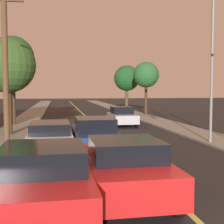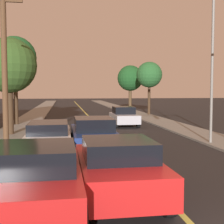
{
  "view_description": "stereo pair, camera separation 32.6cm",
  "coord_description": "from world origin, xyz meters",
  "px_view_note": "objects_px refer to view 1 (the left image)",
  "views": [
    {
      "loc": [
        -2.9,
        -4.34,
        2.79
      ],
      "look_at": [
        0.0,
        12.27,
        1.6
      ],
      "focal_mm": 50.0,
      "sensor_mm": 36.0,
      "label": 1
    },
    {
      "loc": [
        -2.58,
        -4.39,
        2.79
      ],
      "look_at": [
        0.0,
        12.27,
        1.6
      ],
      "focal_mm": 50.0,
      "sensor_mm": 36.0,
      "label": 2
    }
  ],
  "objects_px": {
    "car_near_lane_second": "(95,134)",
    "car_outer_lane_second": "(50,139)",
    "streetlamp_right": "(204,48)",
    "utility_pole_left": "(5,66)",
    "tree_left_far": "(12,58)",
    "tree_right_near": "(127,78)",
    "tree_left_near": "(8,66)",
    "car_outer_lane_front": "(44,181)",
    "car_far_oncoming": "(122,116)",
    "car_near_lane_front": "(124,167)",
    "tree_right_far": "(146,75)"
  },
  "relations": [
    {
      "from": "car_near_lane_second",
      "to": "car_outer_lane_second",
      "type": "relative_size",
      "value": 0.98
    },
    {
      "from": "streetlamp_right",
      "to": "utility_pole_left",
      "type": "relative_size",
      "value": 1.06
    },
    {
      "from": "tree_left_far",
      "to": "tree_right_near",
      "type": "relative_size",
      "value": 1.19
    },
    {
      "from": "car_near_lane_second",
      "to": "tree_left_near",
      "type": "bearing_deg",
      "value": 130.45
    },
    {
      "from": "car_outer_lane_front",
      "to": "tree_left_near",
      "type": "height_order",
      "value": "tree_left_near"
    },
    {
      "from": "car_far_oncoming",
      "to": "car_near_lane_front",
      "type": "bearing_deg",
      "value": 78.44
    },
    {
      "from": "car_outer_lane_front",
      "to": "tree_right_near",
      "type": "height_order",
      "value": "tree_right_near"
    },
    {
      "from": "car_near_lane_front",
      "to": "car_near_lane_second",
      "type": "xyz_separation_m",
      "value": [
        0.0,
        6.48,
        -0.04
      ]
    },
    {
      "from": "car_outer_lane_front",
      "to": "tree_left_far",
      "type": "bearing_deg",
      "value": 99.44
    },
    {
      "from": "tree_left_near",
      "to": "tree_right_far",
      "type": "distance_m",
      "value": 18.44
    },
    {
      "from": "car_near_lane_front",
      "to": "car_outer_lane_second",
      "type": "height_order",
      "value": "car_near_lane_front"
    },
    {
      "from": "car_outer_lane_second",
      "to": "utility_pole_left",
      "type": "bearing_deg",
      "value": 156.57
    },
    {
      "from": "tree_left_near",
      "to": "tree_right_near",
      "type": "height_order",
      "value": "tree_left_near"
    },
    {
      "from": "car_outer_lane_front",
      "to": "tree_left_near",
      "type": "xyz_separation_m",
      "value": [
        -2.59,
        12.81,
        3.38
      ]
    },
    {
      "from": "streetlamp_right",
      "to": "car_near_lane_second",
      "type": "bearing_deg",
      "value": -173.41
    },
    {
      "from": "utility_pole_left",
      "to": "tree_right_far",
      "type": "xyz_separation_m",
      "value": [
        11.72,
        19.19,
        0.64
      ]
    },
    {
      "from": "car_outer_lane_second",
      "to": "utility_pole_left",
      "type": "relative_size",
      "value": 0.73
    },
    {
      "from": "car_outer_lane_second",
      "to": "utility_pole_left",
      "type": "height_order",
      "value": "utility_pole_left"
    },
    {
      "from": "car_near_lane_front",
      "to": "car_far_oncoming",
      "type": "bearing_deg",
      "value": 78.44
    },
    {
      "from": "car_near_lane_front",
      "to": "tree_left_far",
      "type": "distance_m",
      "value": 18.77
    },
    {
      "from": "tree_left_far",
      "to": "tree_left_near",
      "type": "bearing_deg",
      "value": -85.14
    },
    {
      "from": "utility_pole_left",
      "to": "tree_left_near",
      "type": "height_order",
      "value": "utility_pole_left"
    },
    {
      "from": "car_far_oncoming",
      "to": "car_outer_lane_front",
      "type": "bearing_deg",
      "value": 72.84
    },
    {
      "from": "car_near_lane_front",
      "to": "streetlamp_right",
      "type": "xyz_separation_m",
      "value": [
        5.61,
        7.13,
        4.08
      ]
    },
    {
      "from": "tree_right_far",
      "to": "tree_right_near",
      "type": "bearing_deg",
      "value": 101.15
    },
    {
      "from": "car_near_lane_second",
      "to": "car_outer_lane_front",
      "type": "relative_size",
      "value": 1.19
    },
    {
      "from": "car_outer_lane_front",
      "to": "utility_pole_left",
      "type": "bearing_deg",
      "value": 104.42
    },
    {
      "from": "car_near_lane_front",
      "to": "car_outer_lane_front",
      "type": "distance_m",
      "value": 2.2
    },
    {
      "from": "car_outer_lane_front",
      "to": "streetlamp_right",
      "type": "relative_size",
      "value": 0.57
    },
    {
      "from": "utility_pole_left",
      "to": "tree_left_near",
      "type": "xyz_separation_m",
      "value": [
        -0.74,
        5.61,
        0.44
      ]
    },
    {
      "from": "tree_left_near",
      "to": "car_outer_lane_front",
      "type": "bearing_deg",
      "value": -78.56
    },
    {
      "from": "car_near_lane_front",
      "to": "streetlamp_right",
      "type": "relative_size",
      "value": 0.56
    },
    {
      "from": "car_outer_lane_front",
      "to": "tree_right_near",
      "type": "xyz_separation_m",
      "value": [
        8.86,
        31.54,
        3.38
      ]
    },
    {
      "from": "tree_right_near",
      "to": "car_near_lane_front",
      "type": "bearing_deg",
      "value": -102.71
    },
    {
      "from": "tree_left_near",
      "to": "car_outer_lane_second",
      "type": "bearing_deg",
      "value": -67.99
    },
    {
      "from": "car_near_lane_front",
      "to": "utility_pole_left",
      "type": "height_order",
      "value": "utility_pole_left"
    },
    {
      "from": "car_outer_lane_second",
      "to": "utility_pole_left",
      "type": "distance_m",
      "value": 3.63
    },
    {
      "from": "car_outer_lane_front",
      "to": "tree_left_far",
      "type": "distance_m",
      "value": 19.27
    },
    {
      "from": "tree_left_far",
      "to": "tree_right_near",
      "type": "bearing_deg",
      "value": 47.53
    },
    {
      "from": "car_outer_lane_second",
      "to": "car_far_oncoming",
      "type": "relative_size",
      "value": 1.29
    },
    {
      "from": "car_outer_lane_second",
      "to": "car_far_oncoming",
      "type": "distance_m",
      "value": 11.75
    },
    {
      "from": "streetlamp_right",
      "to": "tree_left_near",
      "type": "bearing_deg",
      "value": 155.2
    },
    {
      "from": "car_near_lane_front",
      "to": "car_far_oncoming",
      "type": "relative_size",
      "value": 1.04
    },
    {
      "from": "car_near_lane_second",
      "to": "tree_left_near",
      "type": "xyz_separation_m",
      "value": [
        -4.56,
        5.34,
        3.46
      ]
    },
    {
      "from": "streetlamp_right",
      "to": "tree_left_far",
      "type": "relative_size",
      "value": 1.09
    },
    {
      "from": "car_far_oncoming",
      "to": "car_near_lane_second",
      "type": "bearing_deg",
      "value": 70.98
    },
    {
      "from": "tree_left_far",
      "to": "tree_right_near",
      "type": "height_order",
      "value": "tree_left_far"
    },
    {
      "from": "car_outer_lane_front",
      "to": "car_far_oncoming",
      "type": "xyz_separation_m",
      "value": [
        5.23,
        16.92,
        -0.1
      ]
    },
    {
      "from": "car_outer_lane_second",
      "to": "car_near_lane_front",
      "type": "bearing_deg",
      "value": -70.05
    },
    {
      "from": "car_outer_lane_front",
      "to": "streetlamp_right",
      "type": "xyz_separation_m",
      "value": [
        7.57,
        8.11,
        4.04
      ]
    }
  ]
}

